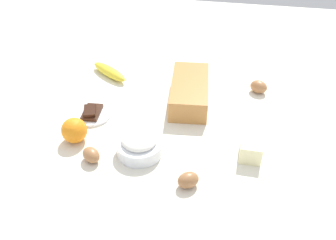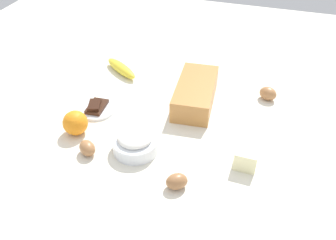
{
  "view_description": "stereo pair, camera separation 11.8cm",
  "coord_description": "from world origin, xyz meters",
  "px_view_note": "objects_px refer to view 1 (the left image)",
  "views": [
    {
      "loc": [
        0.91,
        0.16,
        0.77
      ],
      "look_at": [
        0.0,
        0.0,
        0.04
      ],
      "focal_mm": 38.9,
      "sensor_mm": 36.0,
      "label": 1
    },
    {
      "loc": [
        0.88,
        0.28,
        0.77
      ],
      "look_at": [
        0.0,
        0.0,
        0.04
      ],
      "focal_mm": 38.9,
      "sensor_mm": 36.0,
      "label": 2
    }
  ],
  "objects_px": {
    "flour_bowl": "(139,145)",
    "butter_block": "(251,148)",
    "banana": "(109,72)",
    "egg_loose": "(91,155)",
    "chocolate_plate": "(92,114)",
    "egg_beside_bowl": "(188,180)",
    "orange_fruit": "(74,130)",
    "loaf_pan": "(190,91)",
    "egg_near_butter": "(259,87)"
  },
  "relations": [
    {
      "from": "flour_bowl",
      "to": "butter_block",
      "type": "relative_size",
      "value": 1.57
    },
    {
      "from": "egg_loose",
      "to": "egg_near_butter",
      "type": "bearing_deg",
      "value": 133.12
    },
    {
      "from": "butter_block",
      "to": "egg_beside_bowl",
      "type": "xyz_separation_m",
      "value": [
        0.16,
        -0.17,
        -0.01
      ]
    },
    {
      "from": "loaf_pan",
      "to": "egg_near_butter",
      "type": "xyz_separation_m",
      "value": [
        -0.1,
        0.25,
        -0.02
      ]
    },
    {
      "from": "orange_fruit",
      "to": "egg_loose",
      "type": "height_order",
      "value": "orange_fruit"
    },
    {
      "from": "banana",
      "to": "butter_block",
      "type": "height_order",
      "value": "butter_block"
    },
    {
      "from": "egg_near_butter",
      "to": "banana",
      "type": "bearing_deg",
      "value": -91.32
    },
    {
      "from": "egg_beside_bowl",
      "to": "chocolate_plate",
      "type": "height_order",
      "value": "egg_beside_bowl"
    },
    {
      "from": "loaf_pan",
      "to": "flour_bowl",
      "type": "xyz_separation_m",
      "value": [
        0.3,
        -0.11,
        -0.01
      ]
    },
    {
      "from": "orange_fruit",
      "to": "chocolate_plate",
      "type": "xyz_separation_m",
      "value": [
        -0.13,
        0.01,
        -0.03
      ]
    },
    {
      "from": "loaf_pan",
      "to": "orange_fruit",
      "type": "relative_size",
      "value": 3.59
    },
    {
      "from": "banana",
      "to": "orange_fruit",
      "type": "height_order",
      "value": "orange_fruit"
    },
    {
      "from": "loaf_pan",
      "to": "egg_near_butter",
      "type": "distance_m",
      "value": 0.27
    },
    {
      "from": "flour_bowl",
      "to": "egg_loose",
      "type": "xyz_separation_m",
      "value": [
        0.06,
        -0.13,
        -0.01
      ]
    },
    {
      "from": "butter_block",
      "to": "chocolate_plate",
      "type": "distance_m",
      "value": 0.55
    },
    {
      "from": "egg_beside_bowl",
      "to": "butter_block",
      "type": "bearing_deg",
      "value": 132.48
    },
    {
      "from": "flour_bowl",
      "to": "egg_loose",
      "type": "bearing_deg",
      "value": -65.98
    },
    {
      "from": "egg_near_butter",
      "to": "egg_loose",
      "type": "distance_m",
      "value": 0.68
    },
    {
      "from": "orange_fruit",
      "to": "egg_beside_bowl",
      "type": "relative_size",
      "value": 1.32
    },
    {
      "from": "egg_near_butter",
      "to": "egg_beside_bowl",
      "type": "height_order",
      "value": "egg_near_butter"
    },
    {
      "from": "orange_fruit",
      "to": "egg_near_butter",
      "type": "xyz_separation_m",
      "value": [
        -0.38,
        0.57,
        -0.02
      ]
    },
    {
      "from": "chocolate_plate",
      "to": "butter_block",
      "type": "bearing_deg",
      "value": 79.33
    },
    {
      "from": "banana",
      "to": "orange_fruit",
      "type": "bearing_deg",
      "value": 1.89
    },
    {
      "from": "banana",
      "to": "orange_fruit",
      "type": "relative_size",
      "value": 2.35
    },
    {
      "from": "orange_fruit",
      "to": "egg_loose",
      "type": "bearing_deg",
      "value": 45.85
    },
    {
      "from": "loaf_pan",
      "to": "orange_fruit",
      "type": "height_order",
      "value": "same"
    },
    {
      "from": "orange_fruit",
      "to": "egg_near_butter",
      "type": "distance_m",
      "value": 0.69
    },
    {
      "from": "banana",
      "to": "loaf_pan",
      "type": "bearing_deg",
      "value": 71.65
    },
    {
      "from": "orange_fruit",
      "to": "egg_loose",
      "type": "relative_size",
      "value": 1.32
    },
    {
      "from": "flour_bowl",
      "to": "egg_beside_bowl",
      "type": "distance_m",
      "value": 0.2
    },
    {
      "from": "loaf_pan",
      "to": "egg_loose",
      "type": "xyz_separation_m",
      "value": [
        0.36,
        -0.24,
        -0.02
      ]
    },
    {
      "from": "egg_beside_bowl",
      "to": "chocolate_plate",
      "type": "bearing_deg",
      "value": -124.77
    },
    {
      "from": "egg_beside_bowl",
      "to": "loaf_pan",
      "type": "bearing_deg",
      "value": -172.87
    },
    {
      "from": "egg_loose",
      "to": "chocolate_plate",
      "type": "xyz_separation_m",
      "value": [
        -0.21,
        -0.07,
        -0.01
      ]
    },
    {
      "from": "flour_bowl",
      "to": "butter_block",
      "type": "xyz_separation_m",
      "value": [
        -0.05,
        0.33,
        -0.0
      ]
    },
    {
      "from": "loaf_pan",
      "to": "flour_bowl",
      "type": "height_order",
      "value": "loaf_pan"
    },
    {
      "from": "butter_block",
      "to": "egg_loose",
      "type": "xyz_separation_m",
      "value": [
        0.11,
        -0.47,
        -0.01
      ]
    },
    {
      "from": "butter_block",
      "to": "chocolate_plate",
      "type": "relative_size",
      "value": 0.69
    },
    {
      "from": "egg_beside_bowl",
      "to": "orange_fruit",
      "type": "bearing_deg",
      "value": -108.55
    },
    {
      "from": "banana",
      "to": "flour_bowl",
      "type": "bearing_deg",
      "value": 28.63
    },
    {
      "from": "egg_beside_bowl",
      "to": "egg_loose",
      "type": "xyz_separation_m",
      "value": [
        -0.05,
        -0.3,
        -0.0
      ]
    },
    {
      "from": "egg_loose",
      "to": "chocolate_plate",
      "type": "height_order",
      "value": "egg_loose"
    },
    {
      "from": "flour_bowl",
      "to": "egg_near_butter",
      "type": "bearing_deg",
      "value": 138.18
    },
    {
      "from": "orange_fruit",
      "to": "loaf_pan",
      "type": "bearing_deg",
      "value": 131.1
    },
    {
      "from": "orange_fruit",
      "to": "butter_block",
      "type": "height_order",
      "value": "orange_fruit"
    },
    {
      "from": "flour_bowl",
      "to": "chocolate_plate",
      "type": "xyz_separation_m",
      "value": [
        -0.15,
        -0.21,
        -0.02
      ]
    },
    {
      "from": "flour_bowl",
      "to": "butter_block",
      "type": "height_order",
      "value": "flour_bowl"
    },
    {
      "from": "loaf_pan",
      "to": "flour_bowl",
      "type": "relative_size",
      "value": 2.05
    },
    {
      "from": "egg_beside_bowl",
      "to": "chocolate_plate",
      "type": "relative_size",
      "value": 0.47
    },
    {
      "from": "egg_beside_bowl",
      "to": "egg_near_butter",
      "type": "bearing_deg",
      "value": 158.85
    }
  ]
}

